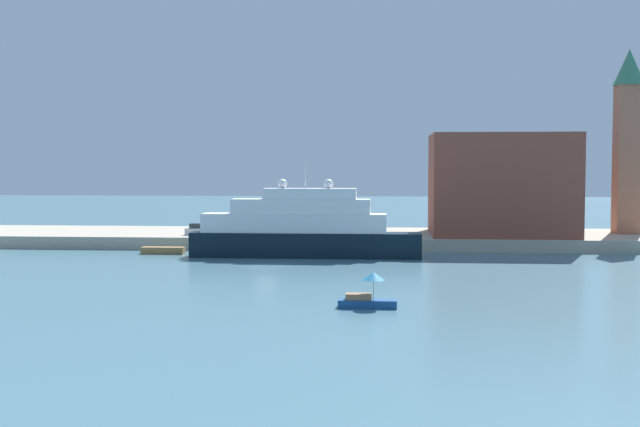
# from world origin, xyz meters

# --- Properties ---
(ground) EXTENTS (400.00, 400.00, 0.00)m
(ground) POSITION_xyz_m (0.00, 0.00, 0.00)
(ground) COLOR slate
(quay_dock) EXTENTS (110.00, 19.46, 1.59)m
(quay_dock) POSITION_xyz_m (0.00, 25.73, 0.79)
(quay_dock) COLOR #ADA38E
(quay_dock) RESTS_ON ground
(large_yacht) EXTENTS (26.89, 3.62, 12.04)m
(large_yacht) POSITION_xyz_m (2.96, 9.29, 3.26)
(large_yacht) COLOR black
(large_yacht) RESTS_ON ground
(small_motorboat) EXTENTS (4.42, 1.74, 2.72)m
(small_motorboat) POSITION_xyz_m (11.52, -24.58, 0.98)
(small_motorboat) COLOR navy
(small_motorboat) RESTS_ON ground
(work_barge) EXTENTS (5.19, 1.46, 0.83)m
(work_barge) POSITION_xyz_m (-14.22, 11.52, 0.42)
(work_barge) COLOR olive
(work_barge) RESTS_ON ground
(harbor_building) EXTENTS (18.31, 15.51, 13.23)m
(harbor_building) POSITION_xyz_m (27.76, 24.48, 8.20)
(harbor_building) COLOR brown
(harbor_building) RESTS_ON quay_dock
(bell_tower) EXTENTS (4.21, 4.21, 24.55)m
(bell_tower) POSITION_xyz_m (44.83, 27.48, 15.03)
(bell_tower) COLOR #9E664C
(bell_tower) RESTS_ON quay_dock
(parked_car) EXTENTS (3.97, 1.88, 1.51)m
(parked_car) POSITION_xyz_m (-11.61, 20.44, 2.24)
(parked_car) COLOR silver
(parked_car) RESTS_ON quay_dock
(person_figure) EXTENTS (0.36, 0.36, 1.54)m
(person_figure) POSITION_xyz_m (-8.04, 23.54, 2.30)
(person_figure) COLOR maroon
(person_figure) RESTS_ON quay_dock
(mooring_bollard) EXTENTS (0.53, 0.53, 0.80)m
(mooring_bollard) POSITION_xyz_m (-3.07, 17.05, 1.99)
(mooring_bollard) COLOR black
(mooring_bollard) RESTS_ON quay_dock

